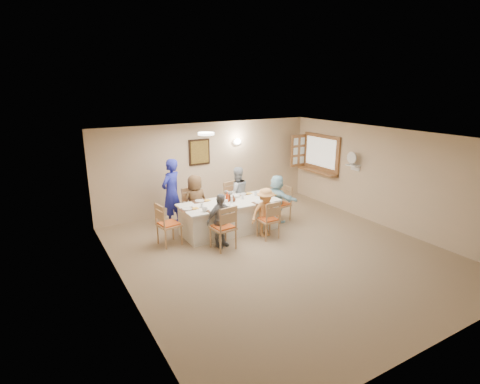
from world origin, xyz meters
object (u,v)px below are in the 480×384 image
chair_right_end (281,204)px  caregiver (171,192)px  chair_left_end (169,224)px  chair_front_right (268,219)px  diner_right_end (277,198)px  dining_table (229,217)px  diner_back_left (195,202)px  desk_fan (353,160)px  diner_front_left (220,220)px  chair_front_left (223,227)px  chair_back_right (235,200)px  diner_front_right (265,212)px  diner_back_right (237,193)px  condiment_ketchup (227,197)px  chair_back_left (194,207)px  serving_hatch (321,154)px

chair_right_end → caregiver: (-2.60, 1.15, 0.40)m
chair_left_end → chair_right_end: bearing=-98.2°
chair_left_end → chair_right_end: size_ratio=1.07×
chair_front_right → diner_right_end: 1.16m
dining_table → diner_back_left: (-0.60, 0.68, 0.30)m
desk_fan → diner_front_left: 4.17m
chair_front_left → diner_front_left: (0.00, 0.12, 0.11)m
diner_back_left → diner_front_left: size_ratio=1.10×
diner_front_left → diner_right_end: size_ratio=0.98×
chair_back_right → diner_front_right: bearing=-99.5°
diner_back_right → caregiver: 1.72m
condiment_ketchup → desk_fan: bearing=-10.0°
dining_table → diner_back_left: diner_back_left is taller
chair_back_left → diner_front_right: (1.20, -1.48, 0.10)m
diner_right_end → chair_left_end: bearing=79.2°
desk_fan → chair_back_left: 4.42m
diner_back_left → diner_back_right: size_ratio=0.95×
caregiver → condiment_ketchup: (1.01, -1.13, 0.02)m
chair_front_left → condiment_ketchup: same height
chair_back_right → diner_front_right: diner_front_right is taller
desk_fan → chair_front_left: size_ratio=0.29×
diner_front_right → condiment_ketchup: diner_front_right is taller
chair_right_end → condiment_ketchup: bearing=-98.1°
dining_table → serving_hatch: bearing=12.0°
serving_hatch → diner_right_end: size_ratio=1.19×
diner_back_left → serving_hatch: bearing=172.6°
chair_front_right → condiment_ketchup: (-0.64, 0.82, 0.43)m
desk_fan → chair_back_left: desk_fan is taller
chair_back_left → diner_right_end: diner_right_end is taller
diner_front_left → chair_back_left: bearing=79.4°
caregiver → condiment_ketchup: size_ratio=6.71×
serving_hatch → condiment_ketchup: (-3.61, -0.73, -0.61)m
desk_fan → dining_table: bearing=170.3°
diner_front_left → caregiver: size_ratio=0.71×
serving_hatch → chair_left_end: (-5.12, -0.76, -1.00)m
chair_right_end → diner_front_right: (-0.95, -0.68, 0.13)m
diner_back_left → diner_front_left: bearing=81.5°
chair_right_end → diner_front_left: (-2.15, -0.68, 0.15)m
desk_fan → diner_front_right: size_ratio=0.25×
diner_back_right → diner_back_left: bearing=9.7°
dining_table → chair_front_left: (-0.60, -0.80, 0.13)m
chair_front_left → diner_back_right: diner_back_right is taller
dining_table → diner_right_end: bearing=0.0°
chair_front_left → diner_front_left: size_ratio=0.83×
diner_back_right → chair_right_end: bearing=154.1°
desk_fan → caregiver: size_ratio=0.17×
diner_front_left → diner_front_right: diner_front_left is taller
chair_front_right → condiment_ketchup: bearing=-52.5°
dining_table → diner_back_right: diner_back_right is taller
diner_back_left → diner_right_end: 2.13m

